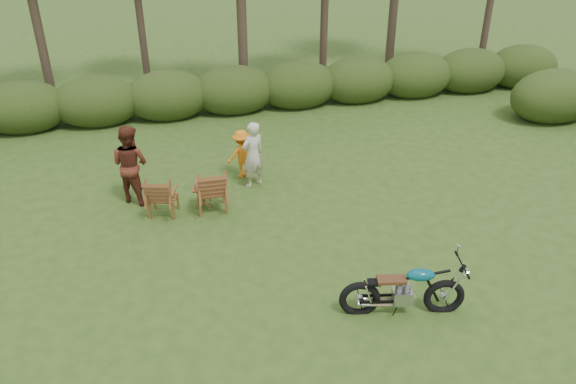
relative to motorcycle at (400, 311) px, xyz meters
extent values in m
plane|color=#2E4617|center=(-1.07, 0.87, 0.00)|extent=(80.00, 80.00, 0.00)
ellipsoid|color=#273A15|center=(-7.07, 9.87, 0.63)|extent=(2.52, 1.68, 1.51)
ellipsoid|color=#273A15|center=(-5.07, 9.87, 0.63)|extent=(2.52, 1.68, 1.51)
ellipsoid|color=#273A15|center=(-3.07, 9.87, 0.63)|extent=(2.52, 1.68, 1.51)
ellipsoid|color=#273A15|center=(-1.07, 9.87, 0.63)|extent=(2.52, 1.68, 1.51)
ellipsoid|color=#273A15|center=(0.93, 9.87, 0.63)|extent=(2.52, 1.68, 1.51)
ellipsoid|color=#273A15|center=(2.93, 9.87, 0.63)|extent=(2.52, 1.68, 1.51)
ellipsoid|color=#273A15|center=(4.93, 9.87, 0.63)|extent=(2.52, 1.68, 1.51)
ellipsoid|color=#273A15|center=(6.93, 9.87, 0.63)|extent=(2.52, 1.68, 1.51)
ellipsoid|color=#273A15|center=(8.93, 9.87, 0.63)|extent=(2.52, 1.68, 1.51)
ellipsoid|color=#273A15|center=(7.93, 6.87, 0.68)|extent=(2.70, 1.80, 1.62)
imported|color=beige|center=(-2.65, 4.14, 0.53)|extent=(0.11, 0.11, 0.09)
imported|color=beige|center=(-1.47, 4.89, 0.00)|extent=(0.68, 0.58, 1.57)
imported|color=#582519|center=(-4.15, 4.89, 0.00)|extent=(1.08, 1.05, 1.76)
imported|color=orange|center=(-1.64, 5.41, 0.00)|extent=(0.85, 0.63, 1.18)
camera|label=1|loc=(-3.56, -6.44, 6.18)|focal=35.00mm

